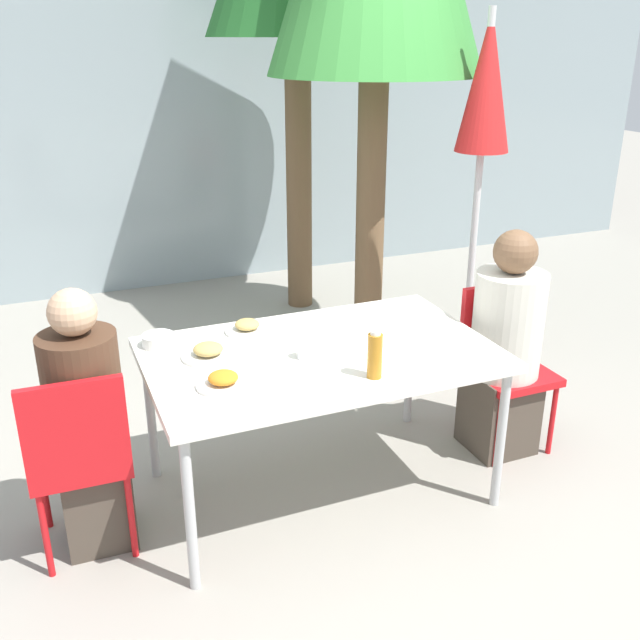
# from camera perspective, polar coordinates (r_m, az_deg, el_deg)

# --- Properties ---
(ground_plane) EXTENTS (24.00, 24.00, 0.00)m
(ground_plane) POSITION_cam_1_polar(r_m,az_deg,el_deg) (3.61, -0.00, -13.34)
(ground_plane) COLOR gray
(building_facade) EXTENTS (10.00, 0.20, 3.00)m
(building_facade) POSITION_cam_1_polar(r_m,az_deg,el_deg) (6.34, -12.62, 16.10)
(building_facade) COLOR #89999E
(building_facade) RESTS_ON ground
(dining_table) EXTENTS (1.57, 0.97, 0.75)m
(dining_table) POSITION_cam_1_polar(r_m,az_deg,el_deg) (3.26, -0.00, -3.28)
(dining_table) COLOR silver
(dining_table) RESTS_ON ground
(chair_left) EXTENTS (0.41, 0.41, 0.87)m
(chair_left) POSITION_cam_1_polar(r_m,az_deg,el_deg) (3.11, -18.75, -9.92)
(chair_left) COLOR red
(chair_left) RESTS_ON ground
(person_left) EXTENTS (0.32, 0.32, 1.18)m
(person_left) POSITION_cam_1_polar(r_m,az_deg,el_deg) (3.15, -18.04, -8.26)
(person_left) COLOR #473D33
(person_left) RESTS_ON ground
(chair_right) EXTENTS (0.40, 0.40, 0.87)m
(chair_right) POSITION_cam_1_polar(r_m,az_deg,el_deg) (3.91, 14.37, -2.65)
(chair_right) COLOR red
(chair_right) RESTS_ON ground
(person_right) EXTENTS (0.36, 0.36, 1.21)m
(person_right) POSITION_cam_1_polar(r_m,az_deg,el_deg) (3.80, 14.56, -2.39)
(person_right) COLOR #473D33
(person_right) RESTS_ON ground
(closed_umbrella) EXTENTS (0.36, 0.36, 2.24)m
(closed_umbrella) POSITION_cam_1_polar(r_m,az_deg,el_deg) (4.48, 13.01, 16.12)
(closed_umbrella) COLOR #333333
(closed_umbrella) RESTS_ON ground
(plate_0) EXTENTS (0.24, 0.24, 0.07)m
(plate_0) POSITION_cam_1_polar(r_m,az_deg,el_deg) (3.20, -8.93, -2.56)
(plate_0) COLOR white
(plate_0) RESTS_ON dining_table
(plate_1) EXTENTS (0.22, 0.22, 0.06)m
(plate_1) POSITION_cam_1_polar(r_m,az_deg,el_deg) (3.45, -5.84, -0.58)
(plate_1) COLOR white
(plate_1) RESTS_ON dining_table
(plate_2) EXTENTS (0.22, 0.22, 0.06)m
(plate_2) POSITION_cam_1_polar(r_m,az_deg,el_deg) (2.94, -7.75, -4.85)
(plate_2) COLOR white
(plate_2) RESTS_ON dining_table
(bottle) EXTENTS (0.06, 0.06, 0.21)m
(bottle) POSITION_cam_1_polar(r_m,az_deg,el_deg) (2.96, 4.41, -2.81)
(bottle) COLOR #B7751E
(bottle) RESTS_ON dining_table
(drinking_cup) EXTENTS (0.07, 0.07, 0.08)m
(drinking_cup) POSITION_cam_1_polar(r_m,az_deg,el_deg) (3.15, -1.25, -2.41)
(drinking_cup) COLOR white
(drinking_cup) RESTS_ON dining_table
(salad_bowl) EXTENTS (0.15, 0.15, 0.06)m
(salad_bowl) POSITION_cam_1_polar(r_m,az_deg,el_deg) (3.36, -12.80, -1.58)
(salad_bowl) COLOR white
(salad_bowl) RESTS_ON dining_table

